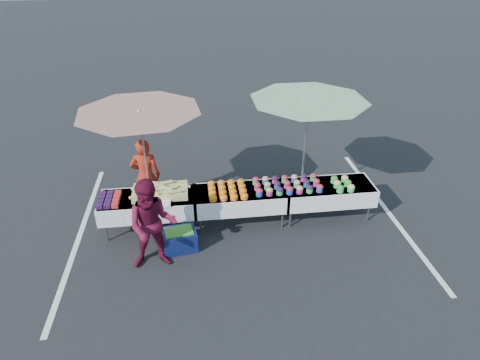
{
  "coord_description": "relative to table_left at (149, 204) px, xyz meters",
  "views": [
    {
      "loc": [
        -0.84,
        -6.65,
        4.97
      ],
      "look_at": [
        0.0,
        0.0,
        1.0
      ],
      "focal_mm": 30.0,
      "sensor_mm": 36.0,
      "label": 1
    }
  ],
  "objects": [
    {
      "name": "ground",
      "position": [
        1.8,
        0.0,
        -0.58
      ],
      "size": [
        80.0,
        80.0,
        0.0
      ],
      "primitive_type": "plane",
      "color": "black"
    },
    {
      "name": "stripe_left",
      "position": [
        -1.4,
        0.0,
        -0.58
      ],
      "size": [
        0.1,
        5.0,
        0.0
      ],
      "primitive_type": "cube",
      "color": "silver",
      "rests_on": "ground"
    },
    {
      "name": "stripe_right",
      "position": [
        5.0,
        0.0,
        -0.58
      ],
      "size": [
        0.1,
        5.0,
        0.0
      ],
      "primitive_type": "cube",
      "color": "silver",
      "rests_on": "ground"
    },
    {
      "name": "table_left",
      "position": [
        0.0,
        0.0,
        0.0
      ],
      "size": [
        1.86,
        0.81,
        0.75
      ],
      "color": "white",
      "rests_on": "ground"
    },
    {
      "name": "table_center",
      "position": [
        1.8,
        0.0,
        0.0
      ],
      "size": [
        1.86,
        0.81,
        0.75
      ],
      "color": "white",
      "rests_on": "ground"
    },
    {
      "name": "table_right",
      "position": [
        3.6,
        0.0,
        0.0
      ],
      "size": [
        1.86,
        0.81,
        0.75
      ],
      "color": "white",
      "rests_on": "ground"
    },
    {
      "name": "berry_punnets",
      "position": [
        -0.71,
        -0.06,
        0.21
      ],
      "size": [
        0.4,
        0.54,
        0.08
      ],
      "color": "black",
      "rests_on": "table_left"
    },
    {
      "name": "corn_pile",
      "position": [
        0.24,
        0.04,
        0.26
      ],
      "size": [
        1.16,
        0.57,
        0.26
      ],
      "color": "tan",
      "rests_on": "table_left"
    },
    {
      "name": "plastic_bags",
      "position": [
        0.3,
        -0.3,
        0.19
      ],
      "size": [
        0.3,
        0.25,
        0.05
      ],
      "primitive_type": "cube",
      "color": "white",
      "rests_on": "table_left"
    },
    {
      "name": "carrot_bowls",
      "position": [
        1.55,
        -0.01,
        0.22
      ],
      "size": [
        0.75,
        0.69,
        0.11
      ],
      "color": "orange",
      "rests_on": "table_center"
    },
    {
      "name": "potato_cups",
      "position": [
        2.75,
        0.0,
        0.25
      ],
      "size": [
        1.34,
        0.58,
        0.16
      ],
      "color": "#253FAD",
      "rests_on": "table_right"
    },
    {
      "name": "bean_baskets",
      "position": [
        3.86,
        -0.1,
        0.24
      ],
      "size": [
        0.36,
        0.5,
        0.15
      ],
      "color": "green",
      "rests_on": "table_right"
    },
    {
      "name": "vendor",
      "position": [
        -0.07,
        0.71,
        0.24
      ],
      "size": [
        0.61,
        0.4,
        1.65
      ],
      "primitive_type": "imported",
      "rotation": [
        0.0,
        0.0,
        3.13
      ],
      "color": "#9E2012",
      "rests_on": "ground"
    },
    {
      "name": "customer",
      "position": [
        0.17,
        -1.08,
        0.28
      ],
      "size": [
        0.85,
        0.67,
        1.72
      ],
      "primitive_type": "imported",
      "rotation": [
        0.0,
        0.0,
        0.03
      ],
      "color": "#5B0D27",
      "rests_on": "ground"
    },
    {
      "name": "umbrella_left",
      "position": [
        0.0,
        0.4,
        1.57
      ],
      "size": [
        2.87,
        2.87,
        2.38
      ],
      "rotation": [
        0.0,
        0.0,
        -0.28
      ],
      "color": "black",
      "rests_on": "ground"
    },
    {
      "name": "umbrella_right",
      "position": [
        3.22,
        0.57,
        1.59
      ],
      "size": [
        3.07,
        3.07,
        2.4
      ],
      "rotation": [
        0.0,
        0.0,
        0.4
      ],
      "color": "black",
      "rests_on": "ground"
    },
    {
      "name": "storage_bin",
      "position": [
        0.57,
        -0.69,
        -0.37
      ],
      "size": [
        0.69,
        0.55,
        0.41
      ],
      "rotation": [
        0.0,
        0.0,
        0.16
      ],
      "color": "#0E1848",
      "rests_on": "ground"
    }
  ]
}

